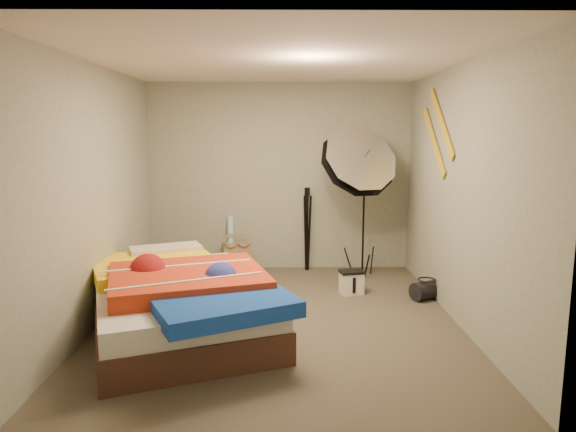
{
  "coord_description": "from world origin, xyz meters",
  "views": [
    {
      "loc": [
        0.04,
        -4.9,
        1.85
      ],
      "look_at": [
        0.1,
        0.6,
        0.95
      ],
      "focal_mm": 32.0,
      "sensor_mm": 36.0,
      "label": 1
    }
  ],
  "objects_px": {
    "tote_bag": "(237,256)",
    "photo_umbrella": "(357,164)",
    "camera_case": "(351,283)",
    "duffel_bag": "(426,290)",
    "camera_tripod": "(307,223)",
    "wrapping_roll": "(231,243)",
    "bed": "(181,299)"
  },
  "relations": [
    {
      "from": "tote_bag",
      "to": "camera_tripod",
      "type": "height_order",
      "value": "camera_tripod"
    },
    {
      "from": "tote_bag",
      "to": "photo_umbrella",
      "type": "distance_m",
      "value": 2.05
    },
    {
      "from": "camera_case",
      "to": "tote_bag",
      "type": "bearing_deg",
      "value": 131.25
    },
    {
      "from": "camera_case",
      "to": "duffel_bag",
      "type": "distance_m",
      "value": 0.84
    },
    {
      "from": "wrapping_roll",
      "to": "bed",
      "type": "bearing_deg",
      "value": -96.32
    },
    {
      "from": "tote_bag",
      "to": "bed",
      "type": "distance_m",
      "value": 2.24
    },
    {
      "from": "camera_tripod",
      "to": "tote_bag",
      "type": "bearing_deg",
      "value": 178.15
    },
    {
      "from": "duffel_bag",
      "to": "wrapping_roll",
      "type": "bearing_deg",
      "value": 123.95
    },
    {
      "from": "camera_case",
      "to": "camera_tripod",
      "type": "distance_m",
      "value": 1.26
    },
    {
      "from": "wrapping_roll",
      "to": "photo_umbrella",
      "type": "distance_m",
      "value": 2.02
    },
    {
      "from": "duffel_bag",
      "to": "bed",
      "type": "height_order",
      "value": "bed"
    },
    {
      "from": "duffel_bag",
      "to": "photo_umbrella",
      "type": "xyz_separation_m",
      "value": [
        -0.69,
        0.86,
        1.36
      ]
    },
    {
      "from": "camera_case",
      "to": "camera_tripod",
      "type": "height_order",
      "value": "camera_tripod"
    },
    {
      "from": "bed",
      "to": "camera_tripod",
      "type": "relative_size",
      "value": 2.27
    },
    {
      "from": "camera_case",
      "to": "bed",
      "type": "distance_m",
      "value": 2.09
    },
    {
      "from": "tote_bag",
      "to": "duffel_bag",
      "type": "xyz_separation_m",
      "value": [
        2.23,
        -1.29,
        -0.08
      ]
    },
    {
      "from": "wrapping_roll",
      "to": "photo_umbrella",
      "type": "bearing_deg",
      "value": -14.98
    },
    {
      "from": "duffel_bag",
      "to": "bed",
      "type": "distance_m",
      "value": 2.73
    },
    {
      "from": "bed",
      "to": "photo_umbrella",
      "type": "xyz_separation_m",
      "value": [
        1.87,
        1.77,
        1.15
      ]
    },
    {
      "from": "photo_umbrella",
      "to": "bed",
      "type": "bearing_deg",
      "value": -136.6
    },
    {
      "from": "camera_case",
      "to": "duffel_bag",
      "type": "xyz_separation_m",
      "value": [
        0.81,
        -0.21,
        -0.02
      ]
    },
    {
      "from": "camera_case",
      "to": "bed",
      "type": "bearing_deg",
      "value": -158.58
    },
    {
      "from": "tote_bag",
      "to": "duffel_bag",
      "type": "distance_m",
      "value": 2.58
    },
    {
      "from": "wrapping_roll",
      "to": "duffel_bag",
      "type": "xyz_separation_m",
      "value": [
        2.32,
        -1.29,
        -0.26
      ]
    },
    {
      "from": "duffel_bag",
      "to": "photo_umbrella",
      "type": "height_order",
      "value": "photo_umbrella"
    },
    {
      "from": "tote_bag",
      "to": "photo_umbrella",
      "type": "bearing_deg",
      "value": -30.35
    },
    {
      "from": "photo_umbrella",
      "to": "camera_tripod",
      "type": "height_order",
      "value": "photo_umbrella"
    },
    {
      "from": "camera_case",
      "to": "wrapping_roll",
      "type": "bearing_deg",
      "value": 132.86
    },
    {
      "from": "duffel_bag",
      "to": "camera_tripod",
      "type": "bearing_deg",
      "value": 108.52
    },
    {
      "from": "photo_umbrella",
      "to": "tote_bag",
      "type": "bearing_deg",
      "value": 164.23
    },
    {
      "from": "bed",
      "to": "duffel_bag",
      "type": "bearing_deg",
      "value": 19.71
    },
    {
      "from": "bed",
      "to": "photo_umbrella",
      "type": "height_order",
      "value": "photo_umbrella"
    }
  ]
}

